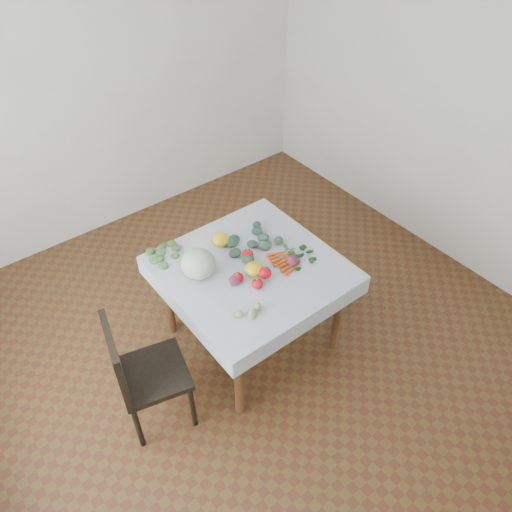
{
  "coord_description": "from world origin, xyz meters",
  "views": [
    {
      "loc": [
        -1.47,
        -1.94,
        3.06
      ],
      "look_at": [
        0.05,
        0.01,
        0.82
      ],
      "focal_mm": 35.0,
      "sensor_mm": 36.0,
      "label": 1
    }
  ],
  "objects": [
    {
      "name": "table",
      "position": [
        0.0,
        0.0,
        0.65
      ],
      "size": [
        1.0,
        1.0,
        0.75
      ],
      "color": "brown",
      "rests_on": "ground"
    },
    {
      "name": "kale_bunch",
      "position": [
        0.13,
        0.18,
        0.78
      ],
      "size": [
        0.35,
        0.27,
        0.05
      ],
      "color": "#3D6449",
      "rests_on": "tablecloth"
    },
    {
      "name": "back_wall",
      "position": [
        0.0,
        2.0,
        1.35
      ],
      "size": [
        4.0,
        0.04,
        2.7
      ],
      "primitive_type": "cube",
      "color": "white",
      "rests_on": "ground"
    },
    {
      "name": "heirloom_back",
      "position": [
        -0.03,
        0.32,
        0.8
      ],
      "size": [
        0.17,
        0.17,
        0.09
      ],
      "primitive_type": "ellipsoid",
      "rotation": [
        0.0,
        0.0,
        0.41
      ],
      "color": "yellow",
      "rests_on": "tablecloth"
    },
    {
      "name": "tablecloth",
      "position": [
        0.0,
        0.0,
        0.75
      ],
      "size": [
        1.12,
        1.12,
        0.01
      ],
      "primitive_type": "cube",
      "color": "silver",
      "rests_on": "table"
    },
    {
      "name": "onion_b",
      "position": [
        0.23,
        -0.15,
        0.79
      ],
      "size": [
        0.08,
        0.08,
        0.07
      ],
      "primitive_type": "ellipsoid",
      "rotation": [
        0.0,
        0.0,
        -0.02
      ],
      "color": "maroon",
      "rests_on": "tablecloth"
    },
    {
      "name": "onion_a",
      "position": [
        -0.18,
        -0.06,
        0.79
      ],
      "size": [
        0.08,
        0.08,
        0.06
      ],
      "primitive_type": "ellipsoid",
      "rotation": [
        0.0,
        0.0,
        0.07
      ],
      "color": "maroon",
      "rests_on": "tablecloth"
    },
    {
      "name": "dill_bunch",
      "position": [
        -0.38,
        0.44,
        0.77
      ],
      "size": [
        0.25,
        0.18,
        0.03
      ],
      "color": "#53833C",
      "rests_on": "tablecloth"
    },
    {
      "name": "tomato_a",
      "position": [
        -0.15,
        -0.06,
        0.79
      ],
      "size": [
        0.1,
        0.1,
        0.07
      ],
      "primitive_type": "ellipsoid",
      "rotation": [
        0.0,
        0.0,
        -0.27
      ],
      "color": "red",
      "rests_on": "tablecloth"
    },
    {
      "name": "carrot_bunch",
      "position": [
        0.22,
        -0.11,
        0.77
      ],
      "size": [
        0.19,
        0.25,
        0.03
      ],
      "color": "#DB5518",
      "rests_on": "tablecloth"
    },
    {
      "name": "chair",
      "position": [
        -0.95,
        -0.11,
        0.52
      ],
      "size": [
        0.5,
        0.5,
        0.91
      ],
      "color": "black",
      "rests_on": "ground"
    },
    {
      "name": "basil_bunch",
      "position": [
        0.32,
        -0.13,
        0.76
      ],
      "size": [
        0.23,
        0.18,
        0.01
      ],
      "color": "#184F19",
      "rests_on": "tablecloth"
    },
    {
      "name": "tomato_c",
      "position": [
        0.01,
        -0.13,
        0.79
      ],
      "size": [
        0.1,
        0.1,
        0.08
      ],
      "primitive_type": "ellipsoid",
      "rotation": [
        0.0,
        0.0,
        -0.15
      ],
      "color": "red",
      "rests_on": "tablecloth"
    },
    {
      "name": "ground",
      "position": [
        0.0,
        0.0,
        0.0
      ],
      "size": [
        4.0,
        4.0,
        0.0
      ],
      "primitive_type": "plane",
      "color": "brown"
    },
    {
      "name": "tomato_b",
      "position": [
        0.03,
        0.08,
        0.79
      ],
      "size": [
        0.09,
        0.09,
        0.07
      ],
      "primitive_type": "ellipsoid",
      "rotation": [
        0.0,
        0.0,
        -0.17
      ],
      "color": "red",
      "rests_on": "tablecloth"
    },
    {
      "name": "cabbage",
      "position": [
        -0.32,
        0.15,
        0.86
      ],
      "size": [
        0.27,
        0.27,
        0.2
      ],
      "primitive_type": "ellipsoid",
      "rotation": [
        0.0,
        0.0,
        -0.25
      ],
      "color": "beige",
      "rests_on": "tablecloth"
    },
    {
      "name": "heirloom_front",
      "position": [
        -0.03,
        -0.06,
        0.8
      ],
      "size": [
        0.14,
        0.14,
        0.09
      ],
      "primitive_type": "ellipsoid",
      "rotation": [
        0.0,
        0.0,
        -0.15
      ],
      "color": "yellow",
      "rests_on": "tablecloth"
    },
    {
      "name": "tomato_d",
      "position": [
        -0.09,
        -0.18,
        0.79
      ],
      "size": [
        0.09,
        0.09,
        0.06
      ],
      "primitive_type": "ellipsoid",
      "rotation": [
        0.0,
        0.0,
        -0.26
      ],
      "color": "red",
      "rests_on": "tablecloth"
    },
    {
      "name": "tomatillo_cluster",
      "position": [
        -0.26,
        -0.31,
        0.78
      ],
      "size": [
        0.11,
        0.12,
        0.05
      ],
      "color": "#AFBA6B",
      "rests_on": "tablecloth"
    }
  ]
}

